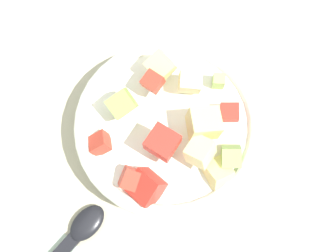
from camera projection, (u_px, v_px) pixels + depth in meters
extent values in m
plane|color=silver|center=(170.00, 124.00, 0.60)|extent=(2.40, 2.40, 0.00)
cube|color=#BCB299|center=(170.00, 123.00, 0.60)|extent=(0.44, 0.36, 0.01)
cylinder|color=white|center=(168.00, 129.00, 0.57)|extent=(0.24, 0.24, 0.05)
torus|color=white|center=(168.00, 124.00, 0.54)|extent=(0.26, 0.26, 0.02)
cube|color=#E5D684|center=(204.00, 123.00, 0.51)|extent=(0.06, 0.05, 0.04)
cube|color=#9EC656|center=(122.00, 104.00, 0.51)|extent=(0.04, 0.04, 0.04)
cube|color=red|center=(146.00, 187.00, 0.51)|extent=(0.04, 0.05, 0.05)
cube|color=red|center=(162.00, 142.00, 0.49)|extent=(0.04, 0.04, 0.03)
cube|color=#93C160|center=(229.00, 158.00, 0.51)|extent=(0.04, 0.04, 0.04)
cube|color=#BC3828|center=(100.00, 143.00, 0.53)|extent=(0.04, 0.04, 0.03)
cube|color=#E5D684|center=(218.00, 173.00, 0.51)|extent=(0.04, 0.05, 0.04)
cube|color=#A3CC6B|center=(219.00, 81.00, 0.55)|extent=(0.02, 0.02, 0.02)
cube|color=#E5D684|center=(161.00, 66.00, 0.54)|extent=(0.04, 0.04, 0.04)
cube|color=#BC3828|center=(153.00, 82.00, 0.52)|extent=(0.03, 0.03, 0.02)
cube|color=red|center=(229.00, 112.00, 0.53)|extent=(0.04, 0.03, 0.02)
cube|color=beige|center=(190.00, 82.00, 0.53)|extent=(0.04, 0.04, 0.03)
cube|color=beige|center=(200.00, 151.00, 0.50)|extent=(0.04, 0.04, 0.04)
cube|color=#BC3828|center=(131.00, 179.00, 0.50)|extent=(0.04, 0.04, 0.03)
ellipsoid|color=black|center=(87.00, 223.00, 0.54)|extent=(0.06, 0.04, 0.01)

